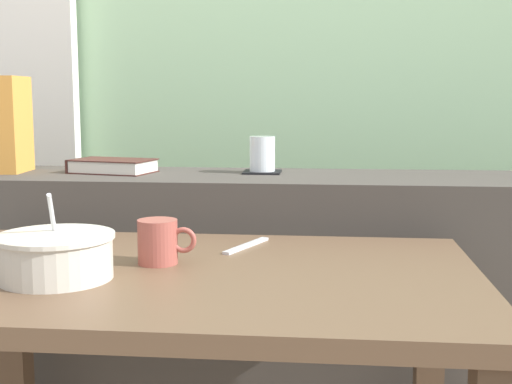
# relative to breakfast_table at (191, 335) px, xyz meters

# --- Properties ---
(dark_console_ledge) EXTENTS (2.80, 0.37, 0.85)m
(dark_console_ledge) POSITION_rel_breakfast_table_xyz_m (-0.03, 0.59, -0.19)
(dark_console_ledge) COLOR #423D38
(dark_console_ledge) RESTS_ON ground
(breakfast_table) EXTENTS (1.06, 0.68, 0.74)m
(breakfast_table) POSITION_rel_breakfast_table_xyz_m (0.00, 0.00, 0.00)
(breakfast_table) COLOR brown
(breakfast_table) RESTS_ON ground
(coaster_square) EXTENTS (0.10, 0.10, 0.00)m
(coaster_square) POSITION_rel_breakfast_table_xyz_m (0.07, 0.64, 0.24)
(coaster_square) COLOR black
(coaster_square) RESTS_ON dark_console_ledge
(juice_glass) EXTENTS (0.07, 0.07, 0.09)m
(juice_glass) POSITION_rel_breakfast_table_xyz_m (0.07, 0.64, 0.28)
(juice_glass) COLOR white
(juice_glass) RESTS_ON coaster_square
(closed_book) EXTENTS (0.24, 0.18, 0.04)m
(closed_book) POSITION_rel_breakfast_table_xyz_m (-0.33, 0.60, 0.25)
(closed_book) COLOR #47231E
(closed_book) RESTS_ON dark_console_ledge
(soup_bowl) EXTENTS (0.21, 0.21, 0.15)m
(soup_bowl) POSITION_rel_breakfast_table_xyz_m (-0.22, -0.08, 0.16)
(soup_bowl) COLOR beige
(soup_bowl) RESTS_ON breakfast_table
(fork_utensil) EXTENTS (0.08, 0.16, 0.01)m
(fork_utensil) POSITION_rel_breakfast_table_xyz_m (0.08, 0.21, 0.13)
(fork_utensil) COLOR silver
(fork_utensil) RESTS_ON breakfast_table
(ceramic_mug) EXTENTS (0.11, 0.08, 0.08)m
(ceramic_mug) POSITION_rel_breakfast_table_xyz_m (-0.07, 0.04, 0.17)
(ceramic_mug) COLOR #9E4C42
(ceramic_mug) RESTS_ON breakfast_table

